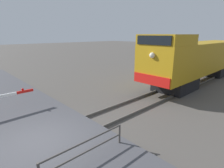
# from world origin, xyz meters

# --- Properties ---
(ground_plane) EXTENTS (160.00, 160.00, 0.00)m
(ground_plane) POSITION_xyz_m (0.00, 0.00, 0.00)
(ground_plane) COLOR #514C47
(rail_track_left) EXTENTS (0.08, 80.00, 0.15)m
(rail_track_left) POSITION_xyz_m (-0.72, 0.00, 0.07)
(rail_track_left) COLOR #59544C
(rail_track_left) RESTS_ON ground_plane
(rail_track_right) EXTENTS (0.08, 80.00, 0.15)m
(rail_track_right) POSITION_xyz_m (0.72, 0.00, 0.07)
(rail_track_right) COLOR #59544C
(rail_track_right) RESTS_ON ground_plane
(road_surface) EXTENTS (36.00, 5.25, 0.16)m
(road_surface) POSITION_xyz_m (0.00, 0.00, 0.08)
(road_surface) COLOR #47474C
(road_surface) RESTS_ON ground_plane
(locomotive) EXTENTS (2.88, 15.09, 4.26)m
(locomotive) POSITION_xyz_m (0.00, 14.55, 2.16)
(locomotive) COLOR black
(locomotive) RESTS_ON ground_plane
(guard_railing) EXTENTS (0.08, 3.19, 0.95)m
(guard_railing) POSITION_xyz_m (2.22, 0.70, 0.63)
(guard_railing) COLOR #4C4742
(guard_railing) RESTS_ON ground_plane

